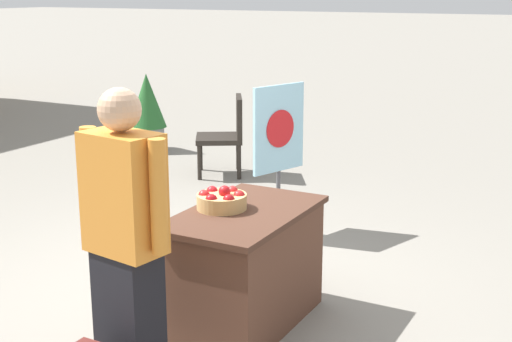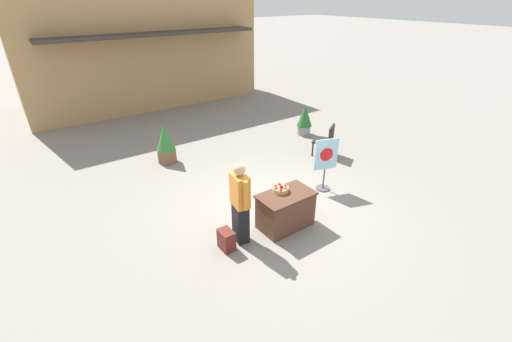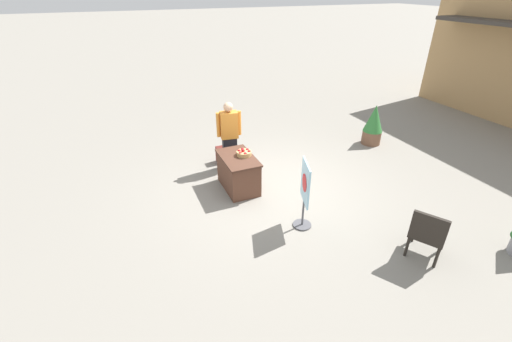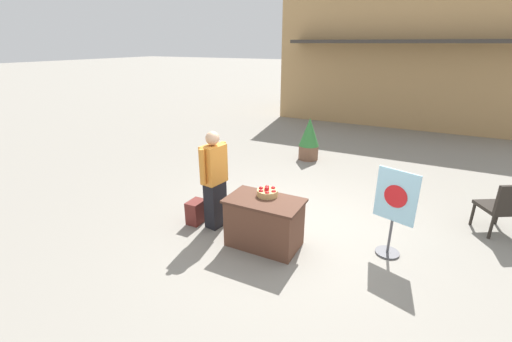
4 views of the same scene
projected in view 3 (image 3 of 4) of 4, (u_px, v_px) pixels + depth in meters
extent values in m
plane|color=gray|center=(270.00, 186.00, 8.00)|extent=(120.00, 120.00, 0.00)
cube|color=brown|center=(238.00, 173.00, 7.77)|extent=(1.11, 0.66, 0.76)
cube|color=#492C20|center=(238.00, 158.00, 7.58)|extent=(1.18, 0.71, 0.04)
cylinder|color=tan|center=(244.00, 153.00, 7.62)|extent=(0.33, 0.33, 0.10)
sphere|color=red|center=(245.00, 154.00, 7.50)|extent=(0.08, 0.08, 0.08)
sphere|color=red|center=(249.00, 152.00, 7.60)|extent=(0.08, 0.08, 0.08)
sphere|color=red|center=(247.00, 150.00, 7.68)|extent=(0.08, 0.08, 0.08)
sphere|color=#A30F14|center=(242.00, 150.00, 7.70)|extent=(0.08, 0.08, 0.08)
sphere|color=#A30F14|center=(239.00, 151.00, 7.63)|extent=(0.08, 0.08, 0.08)
sphere|color=red|center=(240.00, 153.00, 7.53)|extent=(0.08, 0.08, 0.08)
sphere|color=red|center=(243.00, 151.00, 7.58)|extent=(0.08, 0.08, 0.08)
cube|color=black|center=(230.00, 153.00, 8.64)|extent=(0.29, 0.37, 0.83)
cube|color=orange|center=(229.00, 125.00, 8.28)|extent=(0.32, 0.45, 0.66)
sphere|color=tan|center=(228.00, 107.00, 8.06)|extent=(0.23, 0.23, 0.23)
cylinder|color=orange|center=(239.00, 123.00, 8.32)|extent=(0.09, 0.09, 0.60)
cylinder|color=orange|center=(218.00, 125.00, 8.21)|extent=(0.09, 0.09, 0.60)
cube|color=maroon|center=(223.00, 154.00, 9.02)|extent=(0.24, 0.34, 0.42)
cylinder|color=#4C4C51|center=(302.00, 225.00, 6.71)|extent=(0.36, 0.36, 0.03)
cylinder|color=#4C4C51|center=(303.00, 213.00, 6.57)|extent=(0.04, 0.04, 0.55)
cube|color=#99D1EA|center=(305.00, 183.00, 6.25)|extent=(0.59, 0.23, 0.80)
cylinder|color=red|center=(304.00, 183.00, 6.25)|extent=(0.33, 0.12, 0.34)
cylinder|color=#28231E|center=(414.00, 232.00, 6.22)|extent=(0.05, 0.05, 0.42)
cylinder|color=#28231E|center=(442.00, 242.00, 5.98)|extent=(0.05, 0.05, 0.42)
cylinder|color=#28231E|center=(407.00, 246.00, 5.88)|extent=(0.05, 0.05, 0.42)
cylinder|color=#28231E|center=(437.00, 258.00, 5.64)|extent=(0.05, 0.05, 0.42)
cube|color=#28231E|center=(428.00, 233.00, 5.81)|extent=(0.75, 0.75, 0.06)
cube|color=#28231E|center=(429.00, 228.00, 5.51)|extent=(0.50, 0.33, 0.48)
cylinder|color=brown|center=(371.00, 137.00, 10.05)|extent=(0.54, 0.54, 0.39)
cone|color=#337A38|center=(374.00, 118.00, 9.77)|extent=(0.55, 0.55, 0.78)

